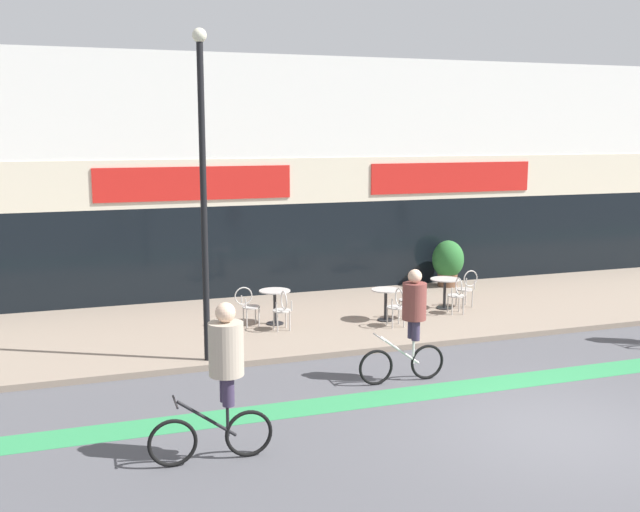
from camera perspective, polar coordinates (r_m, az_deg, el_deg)
ground_plane at (r=12.03m, az=17.68°, el=-12.55°), size 120.00×120.00×0.00m
sidewalk_slab at (r=18.03m, az=3.79°, el=-4.52°), size 40.00×5.50×0.12m
storefront_facade at (r=21.94m, az=-0.95°, el=6.22°), size 40.00×4.06×6.35m
bike_lane_stripe at (r=13.67m, az=12.28°, el=-9.59°), size 36.00×0.70×0.01m
bistro_table_0 at (r=16.86m, az=-3.47°, el=-3.36°), size 0.71×0.71×0.77m
bistro_table_1 at (r=17.20m, az=5.03°, el=-3.23°), size 0.66×0.66×0.73m
bistro_table_2 at (r=18.55m, az=9.49°, el=-2.36°), size 0.72×0.72×0.74m
cafe_chair_0_near at (r=16.28m, az=-2.86°, el=-3.95°), size 0.41×0.58×0.90m
cafe_chair_0_side at (r=16.71m, az=-5.53°, el=-3.63°), size 0.58×0.41×0.90m
cafe_chair_1_near at (r=16.65m, az=5.91°, el=-3.68°), size 0.40×0.57×0.90m
cafe_chair_1_side at (r=17.46m, az=6.91°, el=-3.08°), size 0.58×0.40×0.90m
cafe_chair_2_near at (r=18.01m, az=10.41°, el=-2.78°), size 0.45×0.60×0.90m
cafe_chair_2_side at (r=18.86m, az=11.15°, el=-2.25°), size 0.59×0.43×0.90m
planter_pot at (r=21.19m, az=9.72°, el=-0.43°), size 0.88×0.88×1.29m
lamp_post at (r=13.90m, az=-8.90°, el=5.95°), size 0.26×0.26×6.11m
cyclist_0 at (r=13.35m, az=6.98°, el=-4.58°), size 1.64×0.48×2.03m
cyclist_1 at (r=10.17m, az=-7.39°, el=-8.40°), size 1.70×0.49×2.20m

